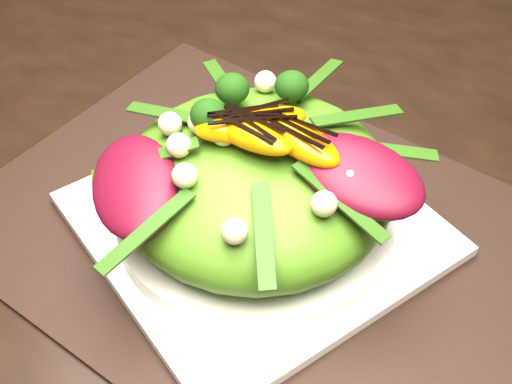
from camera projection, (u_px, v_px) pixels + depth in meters
The scene contains 10 objects.
dining_table at pixel (488, 219), 0.59m from camera, with size 1.60×0.90×0.75m, color black.
placemat at pixel (256, 229), 0.55m from camera, with size 0.44×0.34×0.00m, color black.
plate_base at pixel (256, 223), 0.55m from camera, with size 0.24×0.24×0.01m, color white.
salad_bowl at pixel (256, 213), 0.54m from camera, with size 0.22×0.22×0.02m, color silver.
lettuce_mound at pixel (256, 181), 0.51m from camera, with size 0.21×0.21×0.08m, color #437115.
radicchio_leaf at pixel (360, 175), 0.46m from camera, with size 0.09×0.06×0.02m, color #410613.
orange_segment at pixel (272, 117), 0.49m from camera, with size 0.07×0.03×0.02m, color #C55C03.
broccoli_floret at pixel (224, 81), 0.52m from camera, with size 0.04×0.04×0.04m, color #0F370A.
macadamia_nut at pixel (281, 175), 0.45m from camera, with size 0.02×0.02×0.02m, color #F7E3AE.
balsamic_drizzle at pixel (272, 106), 0.48m from camera, with size 0.04×0.00×0.00m, color black.
Camera 1 is at (0.02, -0.44, 1.17)m, focal length 48.00 mm.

